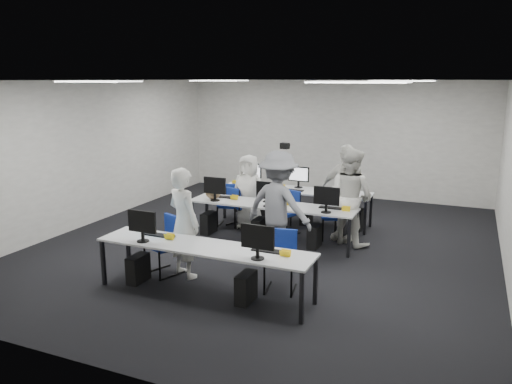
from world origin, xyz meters
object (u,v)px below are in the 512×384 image
at_px(chair_1, 281,272).
at_px(chair_6, 279,216).
at_px(chair_2, 229,213).
at_px(desk_mid, 272,207).
at_px(chair_7, 346,224).
at_px(chair_0, 165,256).
at_px(photographer, 278,206).
at_px(chair_3, 286,221).
at_px(chair_5, 239,213).
at_px(student_0, 184,223).
at_px(desk_front, 204,249).
at_px(student_3, 345,193).
at_px(student_2, 249,192).
at_px(chair_4, 332,225).
at_px(student_1, 351,197).

bearing_deg(chair_1, chair_6, 101.19).
bearing_deg(chair_2, chair_6, -3.16).
distance_m(desk_mid, chair_7, 1.55).
relative_size(chair_0, chair_7, 1.09).
bearing_deg(photographer, chair_1, 123.89).
bearing_deg(photographer, chair_3, -64.24).
relative_size(chair_5, student_0, 0.48).
bearing_deg(photographer, chair_0, 54.50).
relative_size(desk_front, chair_3, 3.70).
distance_m(desk_front, desk_mid, 2.60).
height_order(chair_3, chair_6, chair_3).
height_order(student_0, student_3, student_3).
height_order(chair_1, student_2, student_2).
bearing_deg(chair_2, chair_7, -6.64).
bearing_deg(chair_4, desk_mid, -167.05).
bearing_deg(student_0, desk_front, 164.20).
distance_m(chair_0, chair_1, 1.92).
xyz_separation_m(chair_3, chair_6, (-0.25, 0.27, -0.00)).
xyz_separation_m(student_3, photographer, (-0.78, -1.50, 0.01)).
xyz_separation_m(chair_7, student_2, (-2.01, -0.16, 0.50)).
bearing_deg(desk_mid, student_0, -106.51).
xyz_separation_m(student_0, student_1, (2.00, 2.58, 0.04)).
bearing_deg(chair_0, chair_6, 96.32).
height_order(chair_0, chair_4, chair_0).
bearing_deg(student_2, chair_5, 168.65).
bearing_deg(chair_7, chair_6, 161.22).
height_order(desk_mid, chair_2, chair_2).
bearing_deg(chair_6, chair_3, -50.08).
relative_size(student_3, photographer, 0.99).
bearing_deg(student_1, chair_1, 104.44).
bearing_deg(chair_6, photographer, -72.71).
height_order(chair_7, student_2, student_2).
relative_size(chair_3, student_0, 0.50).
height_order(student_0, photographer, photographer).
bearing_deg(student_2, chair_0, -92.66).
relative_size(chair_3, photographer, 0.46).
xyz_separation_m(chair_7, student_1, (0.14, -0.35, 0.64)).
bearing_deg(chair_0, student_3, 73.90).
bearing_deg(desk_front, student_1, 65.88).
distance_m(desk_mid, chair_1, 2.28).
height_order(chair_5, photographer, photographer).
relative_size(chair_1, student_3, 0.48).
height_order(chair_1, student_0, student_0).
xyz_separation_m(desk_mid, student_2, (-0.77, 0.67, 0.08)).
distance_m(chair_3, student_1, 1.43).
relative_size(chair_1, student_2, 0.58).
distance_m(desk_front, chair_1, 1.18).
bearing_deg(chair_1, chair_3, 98.36).
bearing_deg(chair_1, student_0, 172.76).
relative_size(chair_7, student_1, 0.47).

